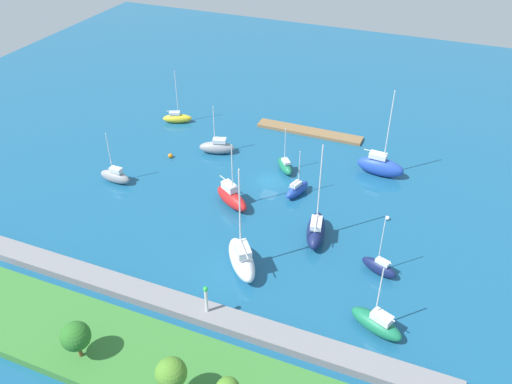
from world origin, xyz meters
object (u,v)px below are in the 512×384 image
(sailboat_gray_center_basin, at_px, (217,147))
(sailboat_navy_by_breakwater, at_px, (379,267))
(sailboat_blue_east_end, at_px, (380,166))
(mooring_buoy_orange, at_px, (170,156))
(harbor_beacon, at_px, (206,297))
(sailboat_white_outer_mooring, at_px, (242,259))
(park_tree_east, at_px, (76,336))
(sailboat_blue_inner_mooring, at_px, (297,189))
(sailboat_green_west_end, at_px, (377,323))
(sailboat_yellow_along_channel, at_px, (177,118))
(pier_dock, at_px, (309,132))
(sailboat_navy_far_north, at_px, (316,230))
(sailboat_green_mid_basin, at_px, (285,166))
(sailboat_red_off_beacon, at_px, (232,197))
(sailboat_gray_lone_south, at_px, (115,176))
(park_tree_center, at_px, (171,373))
(mooring_buoy_white, at_px, (387,218))

(sailboat_gray_center_basin, bearing_deg, sailboat_navy_by_breakwater, 131.28)
(sailboat_blue_east_end, bearing_deg, mooring_buoy_orange, -162.10)
(harbor_beacon, xyz_separation_m, sailboat_white_outer_mooring, (-0.44, -8.79, -1.50))
(park_tree_east, distance_m, mooring_buoy_orange, 41.49)
(sailboat_navy_by_breakwater, height_order, sailboat_blue_east_end, sailboat_blue_east_end)
(sailboat_blue_east_end, height_order, mooring_buoy_orange, sailboat_blue_east_end)
(sailboat_gray_center_basin, xyz_separation_m, sailboat_blue_inner_mooring, (-16.58, 6.66, -0.16))
(sailboat_green_west_end, bearing_deg, sailboat_yellow_along_channel, -16.72)
(pier_dock, bearing_deg, sailboat_navy_far_north, 108.99)
(sailboat_green_mid_basin, relative_size, sailboat_yellow_along_channel, 0.75)
(sailboat_blue_inner_mooring, height_order, sailboat_white_outer_mooring, sailboat_white_outer_mooring)
(sailboat_navy_by_breakwater, relative_size, sailboat_red_off_beacon, 0.84)
(park_tree_east, xyz_separation_m, sailboat_blue_east_end, (-21.43, -47.56, -2.36))
(harbor_beacon, height_order, sailboat_gray_lone_south, sailboat_gray_lone_south)
(pier_dock, distance_m, park_tree_center, 57.70)
(sailboat_green_mid_basin, height_order, sailboat_yellow_along_channel, sailboat_yellow_along_channel)
(pier_dock, xyz_separation_m, sailboat_white_outer_mooring, (-2.94, 37.63, 1.49))
(sailboat_blue_east_end, bearing_deg, sailboat_gray_center_basin, -167.81)
(sailboat_navy_far_north, bearing_deg, sailboat_gray_center_basin, 43.46)
(sailboat_white_outer_mooring, distance_m, sailboat_gray_lone_south, 28.30)
(sailboat_navy_far_north, bearing_deg, sailboat_blue_inner_mooring, 20.70)
(sailboat_blue_east_end, xyz_separation_m, mooring_buoy_white, (-3.44, 11.38, -1.32))
(sailboat_blue_east_end, distance_m, mooring_buoy_orange, 34.61)
(sailboat_green_mid_basin, height_order, sailboat_white_outer_mooring, sailboat_white_outer_mooring)
(pier_dock, relative_size, sailboat_gray_center_basin, 2.22)
(park_tree_center, xyz_separation_m, sailboat_red_off_beacon, (8.39, -31.68, -3.38))
(sailboat_blue_inner_mooring, bearing_deg, pier_dock, 29.70)
(sailboat_white_outer_mooring, xyz_separation_m, sailboat_blue_east_end, (-11.64, -28.49, -0.12))
(sailboat_navy_by_breakwater, bearing_deg, park_tree_east, 64.70)
(sailboat_gray_lone_south, distance_m, mooring_buoy_white, 41.79)
(sailboat_red_off_beacon, distance_m, mooring_buoy_orange, 17.40)
(mooring_buoy_orange, bearing_deg, sailboat_navy_far_north, 158.87)
(harbor_beacon, xyz_separation_m, mooring_buoy_orange, (21.56, -29.22, -2.87))
(park_tree_center, xyz_separation_m, sailboat_gray_center_basin, (16.91, -44.52, -3.63))
(park_tree_center, height_order, sailboat_red_off_beacon, sailboat_red_off_beacon)
(harbor_beacon, distance_m, sailboat_red_off_beacon, 21.80)
(sailboat_green_mid_basin, bearing_deg, pier_dock, -39.21)
(sailboat_navy_by_breakwater, relative_size, sailboat_green_mid_basin, 1.15)
(sailboat_green_west_end, height_order, mooring_buoy_white, sailboat_green_west_end)
(sailboat_navy_far_north, bearing_deg, sailboat_white_outer_mooring, 132.22)
(harbor_beacon, xyz_separation_m, sailboat_green_mid_basin, (2.27, -32.52, -2.26))
(sailboat_gray_center_basin, height_order, sailboat_blue_east_end, sailboat_blue_east_end)
(sailboat_green_west_end, bearing_deg, park_tree_east, 51.57)
(park_tree_east, bearing_deg, harbor_beacon, -132.28)
(sailboat_yellow_along_channel, height_order, sailboat_white_outer_mooring, sailboat_white_outer_mooring)
(sailboat_navy_far_north, distance_m, mooring_buoy_white, 11.44)
(park_tree_center, xyz_separation_m, sailboat_white_outer_mooring, (1.56, -19.71, -3.04))
(mooring_buoy_orange, height_order, mooring_buoy_white, mooring_buoy_orange)
(sailboat_gray_center_basin, distance_m, sailboat_green_west_end, 43.33)
(park_tree_east, distance_m, mooring_buoy_white, 44.05)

